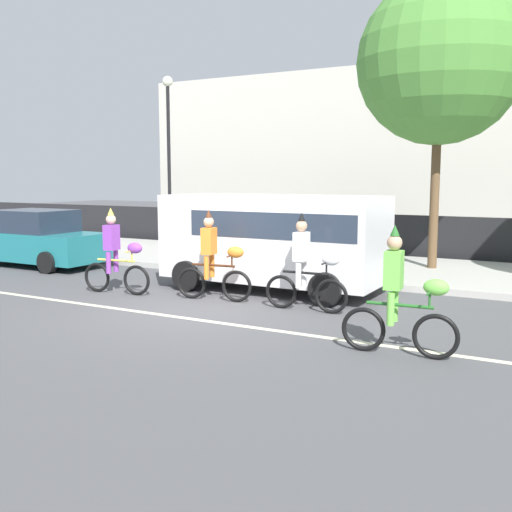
% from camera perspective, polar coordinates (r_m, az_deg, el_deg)
% --- Properties ---
extents(ground_plane, '(80.00, 80.00, 0.00)m').
position_cam_1_polar(ground_plane, '(11.72, -6.10, -5.30)').
color(ground_plane, '#4C4C4F').
extents(road_centre_line, '(36.00, 0.14, 0.01)m').
position_cam_1_polar(road_centre_line, '(11.32, -7.56, -5.76)').
color(road_centre_line, beige).
rests_on(road_centre_line, ground).
extents(sidewalk_curb, '(60.00, 5.00, 0.15)m').
position_cam_1_polar(sidewalk_curb, '(17.34, 6.26, -0.83)').
color(sidewalk_curb, '#ADAAA3').
rests_on(sidewalk_curb, ground).
extents(fence_line, '(40.00, 0.08, 1.40)m').
position_cam_1_polar(fence_line, '(19.96, 9.49, 2.02)').
color(fence_line, black).
rests_on(fence_line, ground).
extents(building_backdrop, '(28.00, 8.00, 6.97)m').
position_cam_1_polar(building_backdrop, '(27.68, 20.47, 8.96)').
color(building_backdrop, beige).
rests_on(building_backdrop, ground).
extents(parade_cyclist_purple, '(1.72, 0.51, 1.92)m').
position_cam_1_polar(parade_cyclist_purple, '(13.65, -13.16, -0.03)').
color(parade_cyclist_purple, black).
rests_on(parade_cyclist_purple, ground).
extents(parade_cyclist_orange, '(1.71, 0.52, 1.92)m').
position_cam_1_polar(parade_cyclist_orange, '(12.59, -4.02, -0.48)').
color(parade_cyclist_orange, black).
rests_on(parade_cyclist_orange, ground).
extents(parade_cyclist_zebra, '(1.72, 0.50, 1.92)m').
position_cam_1_polar(parade_cyclist_zebra, '(11.61, 4.84, -1.18)').
color(parade_cyclist_zebra, black).
rests_on(parade_cyclist_zebra, ground).
extents(parade_cyclist_lime, '(1.72, 0.50, 1.92)m').
position_cam_1_polar(parade_cyclist_lime, '(8.95, 13.62, -4.00)').
color(parade_cyclist_lime, black).
rests_on(parade_cyclist_lime, ground).
extents(parked_van_white, '(5.00, 2.22, 2.18)m').
position_cam_1_polar(parked_van_white, '(13.58, 1.93, 1.98)').
color(parked_van_white, white).
rests_on(parked_van_white, ground).
extents(parked_car_teal, '(4.10, 1.92, 1.64)m').
position_cam_1_polar(parked_car_teal, '(18.54, -20.05, 1.49)').
color(parked_car_teal, '#1E727A').
rests_on(parked_car_teal, ground).
extents(street_lamp_post, '(0.36, 0.36, 5.86)m').
position_cam_1_polar(street_lamp_post, '(21.37, -8.33, 11.23)').
color(street_lamp_post, black).
rests_on(street_lamp_post, sidewalk_curb).
extents(street_tree_far_corner, '(4.29, 4.29, 7.55)m').
position_cam_1_polar(street_tree_far_corner, '(16.94, 17.11, 17.26)').
color(street_tree_far_corner, brown).
rests_on(street_tree_far_corner, sidewalk_curb).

